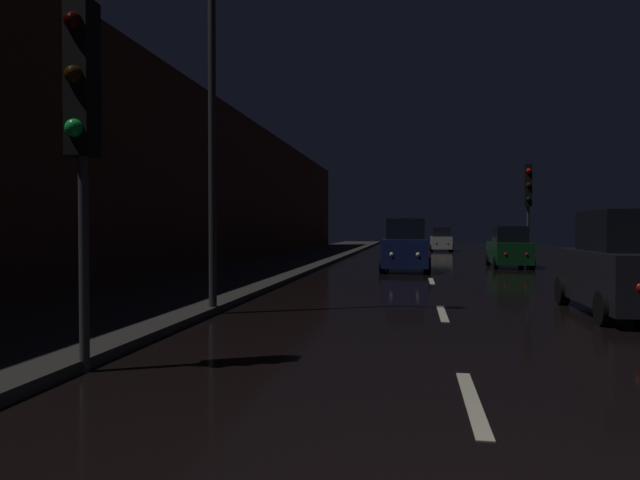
% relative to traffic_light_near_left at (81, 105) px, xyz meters
% --- Properties ---
extents(ground, '(26.00, 84.00, 0.02)m').
position_rel_traffic_light_near_left_xyz_m(ground, '(4.60, 21.09, -3.29)').
color(ground, black).
extents(sidewalk_left, '(4.40, 84.00, 0.15)m').
position_rel_traffic_light_near_left_xyz_m(sidewalk_left, '(-2.20, 21.09, -3.20)').
color(sidewalk_left, '#33302D').
rests_on(sidewalk_left, ground).
extents(building_facade_left, '(0.80, 63.00, 7.47)m').
position_rel_traffic_light_near_left_xyz_m(building_facade_left, '(-4.80, 17.59, 0.46)').
color(building_facade_left, '#472319').
rests_on(building_facade_left, ground).
extents(lane_centerline, '(0.16, 22.69, 0.01)m').
position_rel_traffic_light_near_left_xyz_m(lane_centerline, '(4.60, 9.50, -3.27)').
color(lane_centerline, beige).
rests_on(lane_centerline, ground).
extents(traffic_light_near_left, '(0.31, 0.46, 4.55)m').
position_rel_traffic_light_near_left_xyz_m(traffic_light_near_left, '(0.00, 0.00, 0.00)').
color(traffic_light_near_left, '#38383A').
rests_on(traffic_light_near_left, ground).
extents(traffic_light_far_right, '(0.34, 0.47, 4.66)m').
position_rel_traffic_light_near_left_xyz_m(traffic_light_far_right, '(9.09, 20.20, 0.09)').
color(traffic_light_far_right, '#38383A').
rests_on(traffic_light_far_right, ground).
extents(streetlamp_overhead, '(1.70, 0.44, 7.26)m').
position_rel_traffic_light_near_left_xyz_m(streetlamp_overhead, '(0.36, 4.78, 1.53)').
color(streetlamp_overhead, '#2D2D30').
rests_on(streetlamp_overhead, ground).
extents(car_approaching_headlights, '(1.99, 4.31, 2.17)m').
position_rel_traffic_light_near_left_xyz_m(car_approaching_headlights, '(3.67, 17.38, -2.29)').
color(car_approaching_headlights, '#141E51').
rests_on(car_approaching_headlights, ground).
extents(car_parked_right_near, '(1.96, 4.24, 2.14)m').
position_rel_traffic_light_near_left_xyz_m(car_parked_right_near, '(8.30, 6.00, -2.30)').
color(car_parked_right_near, black).
rests_on(car_parked_right_near, ground).
extents(car_distant_taillights, '(1.69, 3.65, 1.84)m').
position_rel_traffic_light_near_left_xyz_m(car_distant_taillights, '(6.11, 38.30, -2.44)').
color(car_distant_taillights, silver).
rests_on(car_distant_taillights, ground).
extents(car_parked_right_far, '(1.71, 3.70, 1.87)m').
position_rel_traffic_light_near_left_xyz_m(car_parked_right_far, '(8.30, 20.27, -2.43)').
color(car_parked_right_far, '#0F3819').
rests_on(car_parked_right_far, ground).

